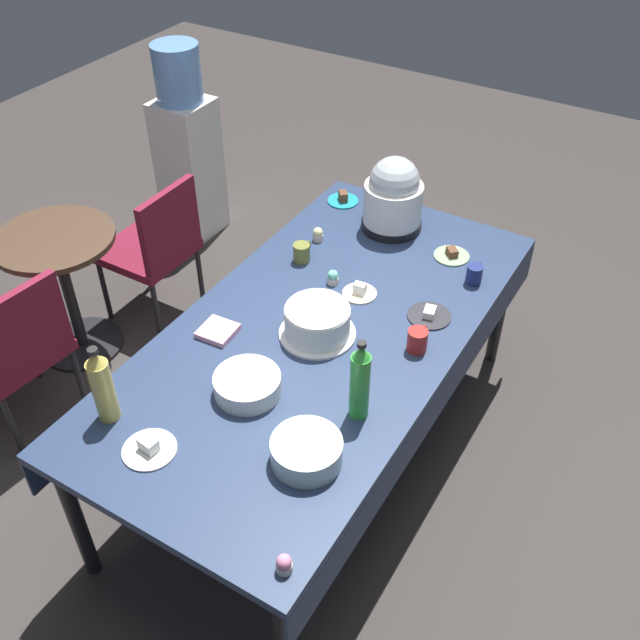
{
  "coord_description": "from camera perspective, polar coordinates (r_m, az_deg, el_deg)",
  "views": [
    {
      "loc": [
        -1.92,
        -1.16,
        2.7
      ],
      "look_at": [
        0.0,
        0.0,
        0.8
      ],
      "focal_mm": 40.63,
      "sensor_mm": 36.0,
      "label": 1
    }
  ],
  "objects": [
    {
      "name": "ground",
      "position": [
        3.51,
        0.0,
        -10.03
      ],
      "size": [
        9.0,
        9.0,
        0.0
      ],
      "primitive_type": "plane",
      "color": "#383330"
    },
    {
      "name": "potluck_table",
      "position": [
        3.01,
        0.0,
        -1.63
      ],
      "size": [
        2.2,
        1.1,
        0.75
      ],
      "color": "navy",
      "rests_on": "ground"
    },
    {
      "name": "frosted_layer_cake",
      "position": [
        2.9,
        -0.21,
        -0.15
      ],
      "size": [
        0.32,
        0.32,
        0.14
      ],
      "color": "silver",
      "rests_on": "potluck_table"
    },
    {
      "name": "slow_cooker",
      "position": [
        3.51,
        5.8,
        9.66
      ],
      "size": [
        0.29,
        0.29,
        0.37
      ],
      "color": "black",
      "rests_on": "potluck_table"
    },
    {
      "name": "glass_salad_bowl",
      "position": [
        2.46,
        -1.07,
        -10.3
      ],
      "size": [
        0.25,
        0.25,
        0.09
      ],
      "primitive_type": "cylinder",
      "color": "#B2C6BC",
      "rests_on": "potluck_table"
    },
    {
      "name": "ceramic_snack_bowl",
      "position": [
        2.7,
        -5.74,
        -5.08
      ],
      "size": [
        0.25,
        0.25,
        0.08
      ],
      "primitive_type": "cylinder",
      "color": "silver",
      "rests_on": "potluck_table"
    },
    {
      "name": "dessert_plate_cream",
      "position": [
        3.15,
        3.14,
        2.24
      ],
      "size": [
        0.15,
        0.15,
        0.06
      ],
      "color": "beige",
      "rests_on": "potluck_table"
    },
    {
      "name": "dessert_plate_sage",
      "position": [
        3.43,
        10.33,
        5.08
      ],
      "size": [
        0.17,
        0.17,
        0.04
      ],
      "color": "#8CA87F",
      "rests_on": "potluck_table"
    },
    {
      "name": "dessert_plate_teal",
      "position": [
        3.79,
        1.82,
        9.49
      ],
      "size": [
        0.16,
        0.16,
        0.05
      ],
      "color": "teal",
      "rests_on": "potluck_table"
    },
    {
      "name": "dessert_plate_white",
      "position": [
        2.58,
        -13.31,
        -9.78
      ],
      "size": [
        0.19,
        0.19,
        0.06
      ],
      "color": "white",
      "rests_on": "potluck_table"
    },
    {
      "name": "dessert_plate_charcoal",
      "position": [
        3.06,
        8.6,
        0.4
      ],
      "size": [
        0.19,
        0.19,
        0.04
      ],
      "color": "#2D2D33",
      "rests_on": "potluck_table"
    },
    {
      "name": "cupcake_mint",
      "position": [
        3.47,
        -0.16,
        6.76
      ],
      "size": [
        0.05,
        0.05,
        0.07
      ],
      "color": "beige",
      "rests_on": "potluck_table"
    },
    {
      "name": "cupcake_cocoa",
      "position": [
        3.19,
        1.01,
        3.38
      ],
      "size": [
        0.05,
        0.05,
        0.07
      ],
      "color": "beige",
      "rests_on": "potluck_table"
    },
    {
      "name": "cupcake_berry",
      "position": [
        2.24,
        -2.84,
        -18.65
      ],
      "size": [
        0.05,
        0.05,
        0.07
      ],
      "color": "beige",
      "rests_on": "potluck_table"
    },
    {
      "name": "soda_bottle_ginger_ale",
      "position": [
        2.63,
        -16.78,
        -5.0
      ],
      "size": [
        0.08,
        0.08,
        0.33
      ],
      "color": "gold",
      "rests_on": "potluck_table"
    },
    {
      "name": "soda_bottle_lime_soda",
      "position": [
        2.52,
        3.16,
        -4.87
      ],
      "size": [
        0.07,
        0.07,
        0.34
      ],
      "color": "green",
      "rests_on": "potluck_table"
    },
    {
      "name": "coffee_mug_navy",
      "position": [
        3.27,
        12.07,
        3.57
      ],
      "size": [
        0.11,
        0.07,
        0.09
      ],
      "color": "navy",
      "rests_on": "potluck_table"
    },
    {
      "name": "coffee_mug_red",
      "position": [
        2.88,
        7.7,
        -1.56
      ],
      "size": [
        0.12,
        0.08,
        0.09
      ],
      "color": "#B2231E",
      "rests_on": "potluck_table"
    },
    {
      "name": "coffee_mug_olive",
      "position": [
        3.33,
        -1.43,
        5.37
      ],
      "size": [
        0.12,
        0.08,
        0.09
      ],
      "color": "olive",
      "rests_on": "potluck_table"
    },
    {
      "name": "paper_napkin_stack",
      "position": [
        2.97,
        -8.06,
        -0.86
      ],
      "size": [
        0.15,
        0.15,
        0.02
      ],
      "primitive_type": "cube",
      "rotation": [
        0.0,
        0.0,
        0.07
      ],
      "color": "pink",
      "rests_on": "potluck_table"
    },
    {
      "name": "maroon_chair_left",
      "position": [
        3.56,
        -22.86,
        -1.93
      ],
      "size": [
        0.48,
        0.48,
        0.85
      ],
      "color": "maroon",
      "rests_on": "ground"
    },
    {
      "name": "maroon_chair_right",
      "position": [
        4.02,
        -12.82,
        5.85
      ],
      "size": [
        0.44,
        0.44,
        0.85
      ],
      "color": "maroon",
      "rests_on": "ground"
    },
    {
      "name": "round_cafe_table",
      "position": [
        3.92,
        -19.58,
        3.52
      ],
      "size": [
        0.6,
        0.6,
        0.72
      ],
      "color": "#473323",
      "rests_on": "ground"
    },
    {
      "name": "water_cooler",
      "position": [
        4.74,
        -10.42,
        13.15
      ],
      "size": [
        0.32,
        0.32,
        1.24
      ],
      "color": "silver",
      "rests_on": "ground"
    }
  ]
}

